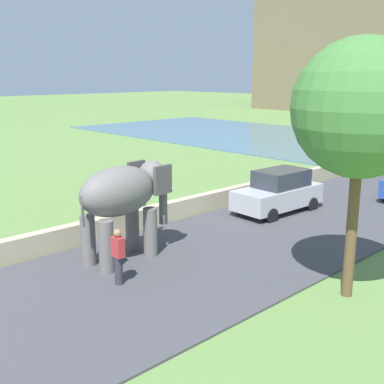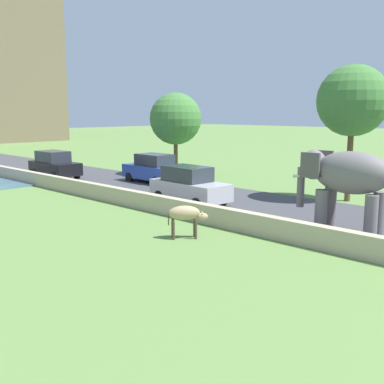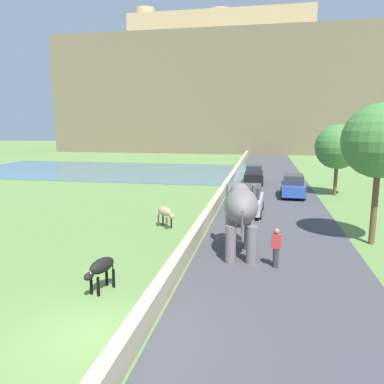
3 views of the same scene
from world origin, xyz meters
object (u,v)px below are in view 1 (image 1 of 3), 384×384
at_px(elephant, 124,196).
at_px(person_beside_elephant, 118,256).
at_px(car_silver, 278,192).
at_px(cow_tan, 136,191).

xyz_separation_m(elephant, person_beside_elephant, (1.47, -1.30, -1.16)).
relative_size(car_silver, cow_tan, 3.16).
xyz_separation_m(car_silver, cow_tan, (-4.32, -4.07, -0.06)).
height_order(elephant, car_silver, elephant).
height_order(person_beside_elephant, car_silver, car_silver).
xyz_separation_m(elephant, car_silver, (0.02, 7.72, -1.14)).
relative_size(elephant, cow_tan, 2.74).
bearing_deg(person_beside_elephant, car_silver, 99.11).
height_order(elephant, cow_tan, elephant).
bearing_deg(car_silver, person_beside_elephant, -80.89).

